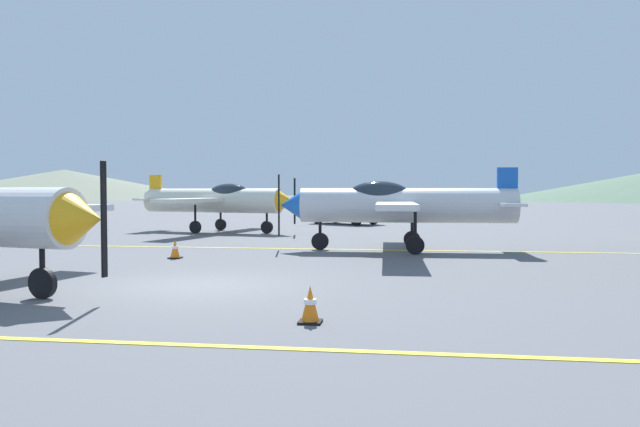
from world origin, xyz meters
TOP-DOWN VIEW (x-y plane):
  - ground_plane at (0.00, 0.00)m, footprint 400.00×400.00m
  - apron_line_near at (0.00, -4.94)m, footprint 80.00×0.16m
  - apron_line_far at (0.00, 8.53)m, footprint 80.00×0.16m
  - airplane_mid at (4.17, 8.42)m, footprint 8.21×9.47m
  - airplane_far at (-4.74, 16.43)m, footprint 8.31×9.45m
  - car_sedan at (0.83, 24.20)m, footprint 4.62×3.73m
  - traffic_cone_front at (-2.51, 5.06)m, footprint 0.36×0.36m
  - traffic_cone_side at (2.98, -3.33)m, footprint 0.36×0.36m
  - hill_left at (-73.05, 118.24)m, footprint 68.68×68.68m

SIDE VIEW (x-z plane):
  - ground_plane at x=0.00m, z-range 0.00..0.00m
  - apron_line_near at x=0.00m, z-range 0.00..0.01m
  - apron_line_far at x=0.00m, z-range 0.00..0.01m
  - traffic_cone_front at x=-2.51m, z-range -0.01..0.58m
  - traffic_cone_side at x=2.98m, z-range -0.01..0.58m
  - car_sedan at x=0.83m, z-range 0.03..1.65m
  - airplane_mid at x=4.17m, z-range 0.18..3.02m
  - airplane_far at x=-4.74m, z-range 0.18..3.02m
  - hill_left at x=-73.05m, z-range 0.00..6.62m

